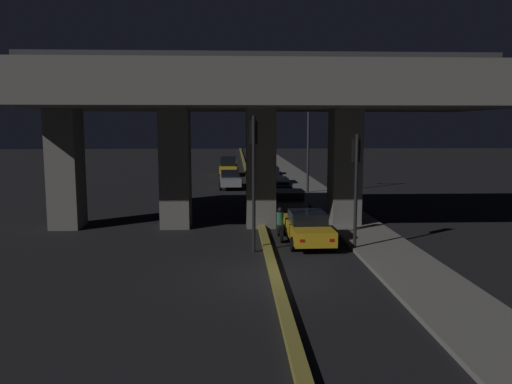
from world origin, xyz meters
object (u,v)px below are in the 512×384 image
object	(u,v)px
traffic_light_left_of_median	(254,160)
traffic_light_right_of_median	(356,172)
street_lamp	(304,132)
car_taxi_yellow_second_oncoming	(229,166)
car_grey_second	(289,201)
pedestrian_on_sidewalk	(337,199)
car_grey_fifth	(264,168)
car_silver_lead_oncoming	(230,179)
car_black_fourth	(269,175)
car_taxi_yellow_lead	(307,227)
car_dark_blue_third	(277,186)
motorcycle_black_filtering_near	(280,226)

from	to	relation	value
traffic_light_left_of_median	traffic_light_right_of_median	distance (m)	4.27
street_lamp	car_taxi_yellow_second_oncoming	xyz separation A→B (m)	(-5.88, 15.12, -3.72)
car_grey_second	pedestrian_on_sidewalk	xyz separation A→B (m)	(2.83, -0.49, 0.19)
car_grey_fifth	car_taxi_yellow_second_oncoming	xyz separation A→B (m)	(-3.78, 0.22, 0.26)
car_silver_lead_oncoming	car_black_fourth	bearing A→B (deg)	118.20
car_grey_fifth	car_silver_lead_oncoming	distance (m)	11.25
car_taxi_yellow_lead	car_black_fourth	xyz separation A→B (m)	(-0.18, 22.23, 0.14)
car_taxi_yellow_lead	traffic_light_left_of_median	bearing A→B (deg)	120.59
car_dark_blue_third	car_grey_fifth	bearing A→B (deg)	-1.54
motorcycle_black_filtering_near	traffic_light_right_of_median	bearing A→B (deg)	-127.97
car_black_fourth	car_dark_blue_third	bearing A→B (deg)	-178.70
traffic_light_right_of_median	car_dark_blue_third	xyz separation A→B (m)	(-1.77, 17.42, -2.64)
traffic_light_right_of_median	car_taxi_yellow_lead	size ratio (longest dim) A/B	1.01
car_grey_second	car_grey_fifth	bearing A→B (deg)	2.62
pedestrian_on_sidewalk	car_grey_second	bearing A→B (deg)	170.29
car_silver_lead_oncoming	motorcycle_black_filtering_near	distance (m)	19.66
car_silver_lead_oncoming	pedestrian_on_sidewalk	bearing A→B (deg)	23.41
car_silver_lead_oncoming	car_grey_second	bearing A→B (deg)	13.27
motorcycle_black_filtering_near	street_lamp	bearing A→B (deg)	-12.73
traffic_light_right_of_median	car_taxi_yellow_lead	distance (m)	3.51
car_taxi_yellow_second_oncoming	car_grey_fifth	bearing A→B (deg)	88.51
traffic_light_right_of_median	street_lamp	size ratio (longest dim) A/B	0.61
traffic_light_left_of_median	motorcycle_black_filtering_near	world-z (taller)	traffic_light_left_of_median
pedestrian_on_sidewalk	street_lamp	bearing A→B (deg)	94.89
traffic_light_left_of_median	car_black_fourth	xyz separation A→B (m)	(2.28, 23.76, -2.95)
traffic_light_right_of_median	car_dark_blue_third	size ratio (longest dim) A/B	1.06
street_lamp	traffic_light_right_of_median	bearing A→B (deg)	-90.83
traffic_light_right_of_median	car_black_fourth	world-z (taller)	traffic_light_right_of_median
street_lamp	car_black_fourth	distance (m)	7.68
pedestrian_on_sidewalk	car_taxi_yellow_second_oncoming	bearing A→B (deg)	105.38
street_lamp	car_silver_lead_oncoming	distance (m)	8.10
street_lamp	car_grey_second	xyz separation A→B (m)	(-2.06, -8.59, -3.98)
traffic_light_right_of_median	motorcycle_black_filtering_near	size ratio (longest dim) A/B	2.43
car_black_fourth	pedestrian_on_sidewalk	world-z (taller)	pedestrian_on_sidewalk
car_dark_blue_third	car_black_fourth	bearing A→B (deg)	-0.06
traffic_light_right_of_median	car_silver_lead_oncoming	world-z (taller)	traffic_light_right_of_median
car_grey_fifth	motorcycle_black_filtering_near	distance (m)	30.21
traffic_light_right_of_median	car_dark_blue_third	distance (m)	17.71
traffic_light_left_of_median	car_grey_fifth	distance (m)	32.63
pedestrian_on_sidewalk	traffic_light_left_of_median	bearing A→B (deg)	-121.99
street_lamp	car_grey_second	bearing A→B (deg)	-103.49
traffic_light_left_of_median	car_black_fourth	size ratio (longest dim) A/B	1.20
car_taxi_yellow_lead	car_silver_lead_oncoming	distance (m)	20.52
pedestrian_on_sidewalk	car_dark_blue_third	bearing A→B (deg)	107.28
street_lamp	motorcycle_black_filtering_near	bearing A→B (deg)	-101.77
car_taxi_yellow_lead	car_dark_blue_third	world-z (taller)	car_taxi_yellow_lead
car_taxi_yellow_lead	car_grey_second	bearing A→B (deg)	-1.16
motorcycle_black_filtering_near	pedestrian_on_sidewalk	xyz separation A→B (m)	(3.96, 6.22, 0.32)
car_dark_blue_third	street_lamp	bearing A→B (deg)	-89.64
car_dark_blue_third	motorcycle_black_filtering_near	size ratio (longest dim) A/B	2.29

